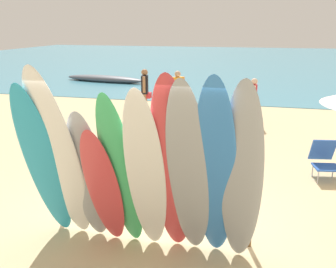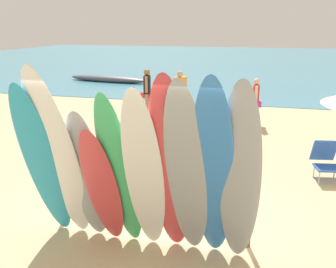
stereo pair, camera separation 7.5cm
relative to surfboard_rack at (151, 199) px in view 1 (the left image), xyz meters
The scene contains 18 objects.
ground 14.01m from the surfboard_rack, 90.00° to the left, with size 60.00×60.00×0.00m, color #D3BC8C.
ocean_water 30.08m from the surfboard_rack, 90.00° to the left, with size 60.00×40.00×0.02m, color teal.
surfboard_rack is the anchor object (origin of this frame).
surfboard_teal_0 1.62m from the surfboard_rack, 151.70° to the right, with size 0.50×0.06×2.67m, color #289EC6.
surfboard_white_1 1.48m from the surfboard_rack, 146.18° to the right, with size 0.57×0.08×2.87m, color white.
surfboard_grey_2 1.02m from the surfboard_rack, 142.95° to the right, with size 0.50×0.08×2.20m, color #999EA3.
surfboard_red_3 0.86m from the surfboard_rack, 129.39° to the right, with size 0.50×0.07×2.00m, color #D13D42.
surfboard_green_4 0.91m from the surfboard_rack, 107.66° to the right, with size 0.47×0.06×2.52m, color #38B266.
surfboard_white_5 0.98m from the surfboard_rack, 77.64° to the right, with size 0.51×0.06×2.64m, color white.
surfboard_red_6 1.12m from the surfboard_rack, 53.68° to the right, with size 0.54×0.07×2.81m, color #D13D42.
surfboard_grey_7 1.24m from the surfboard_rack, 44.78° to the right, with size 0.53×0.07×2.77m, color #999EA3.
surfboard_blue_8 1.47m from the surfboard_rack, 34.48° to the right, with size 0.52×0.06×2.84m, color #337AD1.
surfboard_grey_9 1.69m from the surfboard_rack, 27.17° to the right, with size 0.51×0.08×2.74m, color #999EA3.
beachgoer_by_water 7.39m from the surfboard_rack, 79.72° to the left, with size 0.38×0.56×1.48m.
beachgoer_strolling 8.09m from the surfboard_rack, 99.47° to the left, with size 0.44×0.45×1.56m.
beachgoer_photographing 7.93m from the surfboard_rack, 107.69° to the left, with size 0.43×0.61×1.64m.
beach_chair_blue 4.19m from the surfboard_rack, 45.99° to the left, with size 0.61×0.78×0.81m.
distant_boat 16.37m from the surfboard_rack, 115.37° to the left, with size 4.95×1.64×0.39m.
Camera 1 is at (1.50, -5.01, 3.12)m, focal length 40.48 mm.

